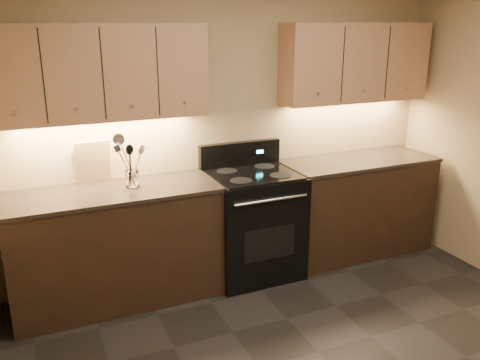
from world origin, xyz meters
name	(u,v)px	position (x,y,z in m)	size (l,w,h in m)	color
wall_back	(230,124)	(0.00, 2.00, 1.30)	(4.00, 0.04, 2.60)	tan
counter_left	(116,246)	(-1.10, 1.70, 0.47)	(1.62, 0.62, 0.93)	black
counter_right	(355,205)	(1.18, 1.70, 0.47)	(1.46, 0.62, 0.93)	black
stove	(253,222)	(0.08, 1.68, 0.48)	(0.76, 0.68, 1.14)	black
upper_cab_left	(99,73)	(-1.10, 1.85, 1.80)	(1.60, 0.30, 0.70)	#A17350
upper_cab_right	(355,63)	(1.18, 1.85, 1.80)	(1.44, 0.30, 0.70)	#A17350
outlet_plate	(78,160)	(-1.30, 1.99, 1.12)	(0.09, 0.01, 0.12)	#B2B5BA
utensil_crock	(132,179)	(-0.93, 1.73, 0.99)	(0.12, 0.12, 0.13)	white
cutting_board	(92,162)	(-1.20, 1.95, 1.10)	(0.28, 0.02, 0.35)	tan
wooden_spoon	(129,165)	(-0.96, 1.71, 1.11)	(0.06, 0.06, 0.33)	tan
black_spoon	(130,163)	(-0.94, 1.75, 1.12)	(0.06, 0.06, 0.34)	black
steel_spatula	(133,162)	(-0.92, 1.74, 1.13)	(0.08, 0.08, 0.36)	silver
steel_skimmer	(136,160)	(-0.90, 1.72, 1.14)	(0.09, 0.09, 0.40)	silver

